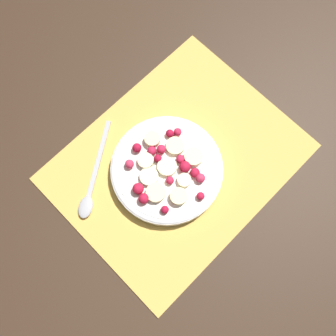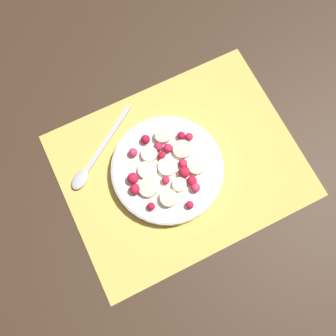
# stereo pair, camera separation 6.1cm
# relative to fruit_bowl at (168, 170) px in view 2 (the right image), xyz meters

# --- Properties ---
(ground_plane) EXTENTS (3.00, 3.00, 0.00)m
(ground_plane) POSITION_rel_fruit_bowl_xyz_m (-0.03, -0.00, -0.02)
(ground_plane) COLOR #382619
(placemat) EXTENTS (0.45, 0.36, 0.01)m
(placemat) POSITION_rel_fruit_bowl_xyz_m (-0.03, -0.00, -0.02)
(placemat) COLOR #E0B251
(placemat) RESTS_ON ground_plane
(fruit_bowl) EXTENTS (0.21, 0.21, 0.05)m
(fruit_bowl) POSITION_rel_fruit_bowl_xyz_m (0.00, 0.00, 0.00)
(fruit_bowl) COLOR white
(fruit_bowl) RESTS_ON placemat
(spoon) EXTENTS (0.18, 0.12, 0.01)m
(spoon) POSITION_rel_fruit_bowl_xyz_m (0.13, -0.08, -0.01)
(spoon) COLOR #B2B2B7
(spoon) RESTS_ON placemat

